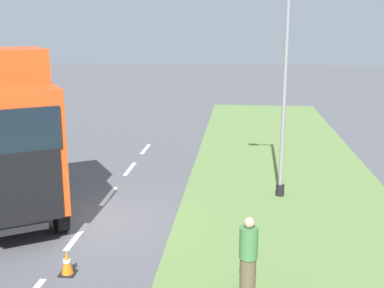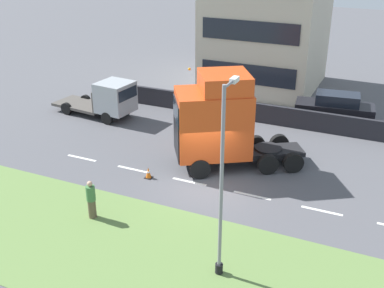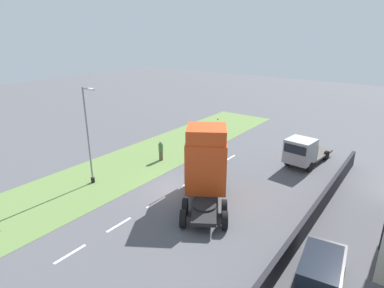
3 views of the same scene
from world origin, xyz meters
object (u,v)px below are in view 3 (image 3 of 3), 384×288
object	(u,v)px
flatbed_truck	(303,152)
traffic_cone_lead	(197,170)
lamp_post	(89,140)
pedestrian	(161,151)
parked_car	(319,278)
lorry_cab	(206,162)

from	to	relation	value
flatbed_truck	traffic_cone_lead	distance (m)	8.81
lamp_post	traffic_cone_lead	bearing A→B (deg)	48.38
lamp_post	pedestrian	xyz separation A→B (m)	(1.06, 6.26, -2.49)
flatbed_truck	pedestrian	distance (m)	11.78
parked_car	lamp_post	xyz separation A→B (m)	(-16.40, 1.31, 2.38)
flatbed_truck	traffic_cone_lead	bearing A→B (deg)	51.62
parked_car	pedestrian	distance (m)	17.11
flatbed_truck	lorry_cab	bearing A→B (deg)	74.35
flatbed_truck	lamp_post	world-z (taller)	lamp_post
lorry_cab	lamp_post	xyz separation A→B (m)	(-7.77, -3.21, 0.86)
parked_car	pedestrian	bearing A→B (deg)	146.22
lamp_post	lorry_cab	bearing A→B (deg)	22.46
pedestrian	traffic_cone_lead	distance (m)	4.17
lamp_post	pedestrian	bearing A→B (deg)	80.36
lamp_post	pedestrian	distance (m)	6.82
lorry_cab	parked_car	size ratio (longest dim) A/B	1.35
lorry_cab	lamp_post	distance (m)	8.45
lorry_cab	flatbed_truck	distance (m)	9.60
flatbed_truck	pedestrian	xyz separation A→B (m)	(-10.25, -5.79, -0.45)
parked_car	traffic_cone_lead	bearing A→B (deg)	140.10
flatbed_truck	parked_car	distance (m)	14.31
lorry_cab	traffic_cone_lead	distance (m)	4.29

